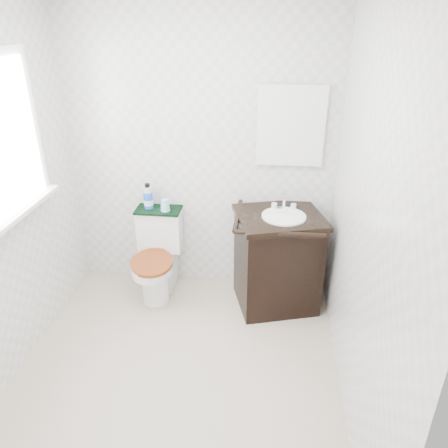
% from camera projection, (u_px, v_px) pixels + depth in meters
% --- Properties ---
extents(floor, '(2.40, 2.40, 0.00)m').
position_uv_depth(floor, '(177.00, 373.00, 3.01)').
color(floor, '#B3A490').
rests_on(floor, ground).
extents(wall_back, '(2.40, 0.00, 2.40)m').
position_uv_depth(wall_back, '(200.00, 154.00, 3.55)').
color(wall_back, silver).
rests_on(wall_back, ground).
extents(wall_front, '(2.40, 0.00, 2.40)m').
position_uv_depth(wall_front, '(82.00, 372.00, 1.41)').
color(wall_front, silver).
rests_on(wall_front, ground).
extents(wall_right, '(0.00, 2.40, 2.40)m').
position_uv_depth(wall_right, '(365.00, 225.00, 2.37)').
color(wall_right, silver).
rests_on(wall_right, ground).
extents(window, '(0.02, 0.70, 0.90)m').
position_uv_depth(window, '(0.00, 138.00, 2.65)').
color(window, white).
rests_on(window, wall_left).
extents(mirror, '(0.50, 0.02, 0.60)m').
position_uv_depth(mirror, '(291.00, 126.00, 3.35)').
color(mirror, silver).
rests_on(mirror, wall_back).
extents(toilet, '(0.41, 0.64, 0.72)m').
position_uv_depth(toilet, '(158.00, 259.00, 3.77)').
color(toilet, white).
rests_on(toilet, floor).
extents(vanity, '(0.79, 0.72, 0.92)m').
position_uv_depth(vanity, '(277.00, 258.00, 3.56)').
color(vanity, black).
rests_on(vanity, floor).
extents(trash_bin, '(0.20, 0.17, 0.27)m').
position_uv_depth(trash_bin, '(247.00, 278.00, 3.82)').
color(trash_bin, white).
rests_on(trash_bin, floor).
extents(towel, '(0.38, 0.22, 0.02)m').
position_uv_depth(towel, '(158.00, 210.00, 3.69)').
color(towel, black).
rests_on(towel, toilet).
extents(mouthwash_bottle, '(0.08, 0.08, 0.22)m').
position_uv_depth(mouthwash_bottle, '(148.00, 197.00, 3.66)').
color(mouthwash_bottle, blue).
rests_on(mouthwash_bottle, towel).
extents(cup, '(0.08, 0.08, 0.10)m').
position_uv_depth(cup, '(165.00, 205.00, 3.63)').
color(cup, '#91C7EE').
rests_on(cup, towel).
extents(soap_bar, '(0.07, 0.05, 0.02)m').
position_uv_depth(soap_bar, '(278.00, 208.00, 3.48)').
color(soap_bar, '#166D6B').
rests_on(soap_bar, vanity).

